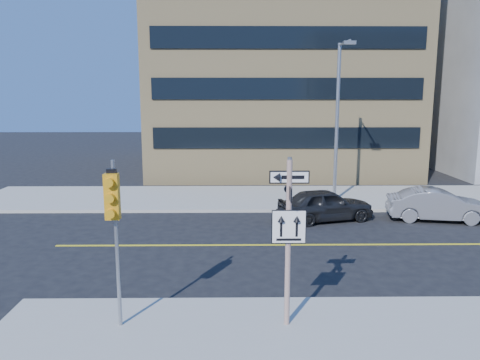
{
  "coord_description": "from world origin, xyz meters",
  "views": [
    {
      "loc": [
        -1.25,
        -12.97,
        5.58
      ],
      "look_at": [
        -1.05,
        4.0,
        2.51
      ],
      "focal_mm": 35.0,
      "sensor_mm": 36.0,
      "label": 1
    }
  ],
  "objects_px": {
    "sign_pole": "(288,233)",
    "traffic_signal": "(113,210)",
    "streetlight_a": "(338,112)",
    "parked_car_b": "(438,205)",
    "parked_car_a": "(325,205)"
  },
  "relations": [
    {
      "from": "sign_pole",
      "to": "traffic_signal",
      "type": "height_order",
      "value": "sign_pole"
    },
    {
      "from": "sign_pole",
      "to": "traffic_signal",
      "type": "distance_m",
      "value": 4.05
    },
    {
      "from": "parked_car_b",
      "to": "sign_pole",
      "type": "bearing_deg",
      "value": 151.62
    },
    {
      "from": "parked_car_a",
      "to": "streetlight_a",
      "type": "bearing_deg",
      "value": -35.33
    },
    {
      "from": "sign_pole",
      "to": "parked_car_b",
      "type": "height_order",
      "value": "sign_pole"
    },
    {
      "from": "sign_pole",
      "to": "parked_car_a",
      "type": "relative_size",
      "value": 0.94
    },
    {
      "from": "sign_pole",
      "to": "parked_car_b",
      "type": "distance_m",
      "value": 12.84
    },
    {
      "from": "traffic_signal",
      "to": "streetlight_a",
      "type": "xyz_separation_m",
      "value": [
        8.0,
        13.42,
        1.73
      ]
    },
    {
      "from": "traffic_signal",
      "to": "parked_car_b",
      "type": "xyz_separation_m",
      "value": [
        11.92,
        10.11,
        -2.31
      ]
    },
    {
      "from": "parked_car_b",
      "to": "traffic_signal",
      "type": "bearing_deg",
      "value": 140.41
    },
    {
      "from": "sign_pole",
      "to": "traffic_signal",
      "type": "bearing_deg",
      "value": -177.89
    },
    {
      "from": "traffic_signal",
      "to": "streetlight_a",
      "type": "relative_size",
      "value": 0.5
    },
    {
      "from": "sign_pole",
      "to": "parked_car_a",
      "type": "height_order",
      "value": "sign_pole"
    },
    {
      "from": "streetlight_a",
      "to": "traffic_signal",
      "type": "bearing_deg",
      "value": -120.8
    },
    {
      "from": "sign_pole",
      "to": "streetlight_a",
      "type": "height_order",
      "value": "streetlight_a"
    }
  ]
}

